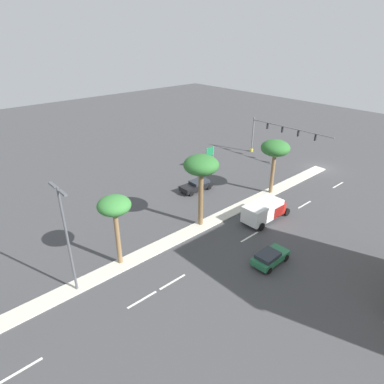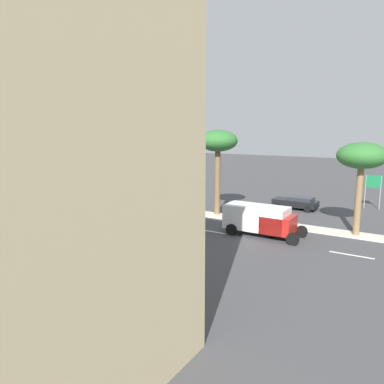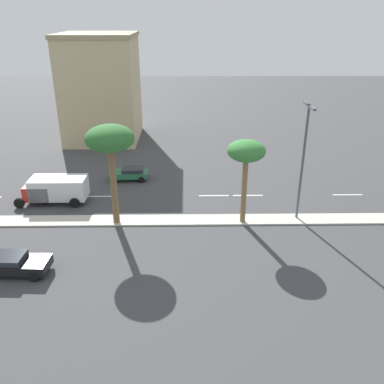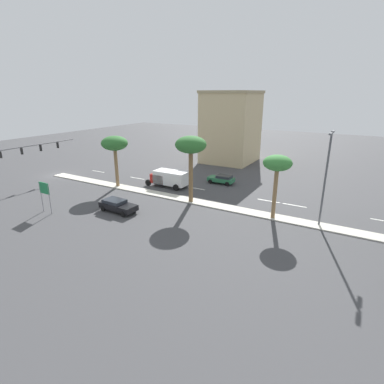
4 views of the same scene
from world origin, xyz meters
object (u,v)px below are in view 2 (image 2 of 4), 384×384
at_px(palm_tree_center, 53,155).
at_px(sedan_silver_mid, 107,180).
at_px(sedan_black_rear, 296,202).
at_px(sedan_blue_outboard, 78,178).
at_px(sedan_green_trailing, 160,231).
at_px(palm_tree_right, 218,143).
at_px(directional_road_sign, 373,185).
at_px(palm_tree_trailing, 362,158).
at_px(palm_tree_outboard, 54,147).
at_px(box_truck, 262,219).
at_px(palm_tree_left, 135,151).
at_px(street_lamp_right, 100,152).

bearing_deg(palm_tree_center, sedan_silver_mid, -4.58).
height_order(palm_tree_center, sedan_black_rear, palm_tree_center).
distance_m(sedan_blue_outboard, sedan_green_trailing, 33.45).
distance_m(palm_tree_right, sedan_blue_outboard, 30.34).
height_order(directional_road_sign, sedan_silver_mid, directional_road_sign).
relative_size(palm_tree_trailing, palm_tree_right, 0.89).
distance_m(palm_tree_trailing, sedan_black_rear, 11.23).
relative_size(palm_tree_outboard, box_truck, 1.15).
bearing_deg(sedan_blue_outboard, box_truck, -108.88).
height_order(palm_tree_right, box_truck, palm_tree_right).
bearing_deg(sedan_black_rear, sedan_silver_mid, 87.22).
xyz_separation_m(palm_tree_outboard, sedan_silver_mid, (8.64, -0.32, -5.27)).
bearing_deg(sedan_silver_mid, directional_road_sign, -85.34).
xyz_separation_m(palm_tree_left, street_lamp_right, (-0.65, 4.59, -0.25)).
height_order(palm_tree_center, sedan_blue_outboard, palm_tree_center).
height_order(street_lamp_right, sedan_silver_mid, street_lamp_right).
distance_m(sedan_black_rear, box_truck, 10.94).
xyz_separation_m(palm_tree_left, sedan_black_rear, (6.78, -15.96, -5.18)).
distance_m(palm_tree_outboard, box_truck, 29.95).
bearing_deg(sedan_silver_mid, box_truck, -112.98).
relative_size(palm_tree_outboard, sedan_green_trailing, 1.82).
relative_size(palm_tree_right, palm_tree_outboard, 1.14).
relative_size(sedan_black_rear, sedan_green_trailing, 1.17).
relative_size(palm_tree_left, sedan_silver_mid, 1.50).
bearing_deg(palm_tree_trailing, street_lamp_right, 90.52).
height_order(street_lamp_right, sedan_blue_outboard, street_lamp_right).
relative_size(directional_road_sign, sedan_green_trailing, 0.91).
bearing_deg(sedan_black_rear, palm_tree_right, 139.94).
height_order(palm_tree_outboard, palm_tree_center, palm_tree_outboard).
relative_size(directional_road_sign, box_truck, 0.58).
distance_m(palm_tree_right, palm_tree_center, 23.65).
bearing_deg(palm_tree_trailing, palm_tree_left, 88.98).
xyz_separation_m(palm_tree_right, sedan_silver_mid, (8.18, 22.89, -6.20)).
distance_m(sedan_green_trailing, box_truck, 8.00).
distance_m(directional_road_sign, sedan_black_rear, 8.11).
bearing_deg(sedan_black_rear, box_truck, -177.78).
height_order(palm_tree_center, sedan_green_trailing, palm_tree_center).
relative_size(palm_tree_trailing, palm_tree_left, 1.05).
relative_size(street_lamp_right, sedan_silver_mid, 2.07).
xyz_separation_m(palm_tree_right, street_lamp_right, (-0.63, 14.83, -1.26)).
bearing_deg(palm_tree_center, palm_tree_left, -88.47).
bearing_deg(sedan_silver_mid, street_lamp_right, -137.56).
bearing_deg(palm_tree_outboard, palm_tree_center, 71.77).
bearing_deg(street_lamp_right, sedan_black_rear, -70.12).
bearing_deg(palm_tree_left, palm_tree_right, -90.11).
bearing_deg(palm_tree_right, sedan_green_trailing, -179.45).
height_order(palm_tree_left, sedan_black_rear, palm_tree_left).
bearing_deg(palm_tree_right, sedan_black_rear, -40.06).
bearing_deg(sedan_black_rear, sedan_blue_outboard, 88.36).
bearing_deg(street_lamp_right, sedan_blue_outboard, 58.71).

